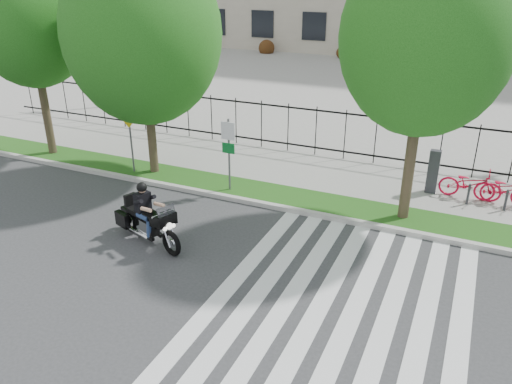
% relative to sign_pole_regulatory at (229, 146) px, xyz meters
% --- Properties ---
extents(ground, '(120.00, 120.00, 0.00)m').
position_rel_sign_pole_regulatory_xyz_m(ground, '(0.35, -4.58, -1.74)').
color(ground, '#333335').
rests_on(ground, ground).
extents(curb, '(60.00, 0.20, 0.15)m').
position_rel_sign_pole_regulatory_xyz_m(curb, '(0.35, -0.48, -1.66)').
color(curb, '#AEABA4').
rests_on(curb, ground).
extents(grass_verge, '(60.00, 1.50, 0.15)m').
position_rel_sign_pole_regulatory_xyz_m(grass_verge, '(0.35, 0.37, -1.66)').
color(grass_verge, '#1D4D13').
rests_on(grass_verge, ground).
extents(sidewalk, '(60.00, 3.50, 0.15)m').
position_rel_sign_pole_regulatory_xyz_m(sidewalk, '(0.35, 2.87, -1.66)').
color(sidewalk, gray).
rests_on(sidewalk, ground).
extents(plaza, '(80.00, 34.00, 0.10)m').
position_rel_sign_pole_regulatory_xyz_m(plaza, '(0.35, 20.42, -1.69)').
color(plaza, gray).
rests_on(plaza, ground).
extents(crosswalk_stripes, '(5.70, 8.00, 0.01)m').
position_rel_sign_pole_regulatory_xyz_m(crosswalk_stripes, '(5.18, -4.58, -1.73)').
color(crosswalk_stripes, silver).
rests_on(crosswalk_stripes, ground).
extents(iron_fence, '(30.00, 0.06, 2.00)m').
position_rel_sign_pole_regulatory_xyz_m(iron_fence, '(0.35, 4.62, -0.59)').
color(iron_fence, black).
rests_on(iron_fence, sidewalk).
extents(lamp_post_left, '(1.06, 0.70, 4.25)m').
position_rel_sign_pole_regulatory_xyz_m(lamp_post_left, '(-11.65, 7.42, 1.47)').
color(lamp_post_left, black).
rests_on(lamp_post_left, ground).
extents(street_tree_0, '(4.38, 4.38, 7.74)m').
position_rel_sign_pole_regulatory_xyz_m(street_tree_0, '(-8.44, 0.37, 3.62)').
color(street_tree_0, '#3E3022').
rests_on(street_tree_0, grass_verge).
extents(street_tree_1, '(5.37, 5.37, 8.06)m').
position_rel_sign_pole_regulatory_xyz_m(street_tree_1, '(-3.37, 0.37, 3.37)').
color(street_tree_1, '#3E3022').
rests_on(street_tree_1, grass_verge).
extents(street_tree_2, '(4.63, 4.63, 7.96)m').
position_rel_sign_pole_regulatory_xyz_m(street_tree_2, '(5.80, 0.37, 3.69)').
color(street_tree_2, '#3E3022').
rests_on(street_tree_2, grass_verge).
extents(sign_pole_regulatory, '(0.50, 0.09, 2.50)m').
position_rel_sign_pole_regulatory_xyz_m(sign_pole_regulatory, '(0.00, 0.00, 0.00)').
color(sign_pole_regulatory, '#59595B').
rests_on(sign_pole_regulatory, grass_verge).
extents(sign_pole_warning, '(0.78, 0.09, 2.49)m').
position_rel_sign_pole_regulatory_xyz_m(sign_pole_warning, '(-4.04, 0.00, 0.00)').
color(sign_pole_warning, '#59595B').
rests_on(sign_pole_warning, grass_verge).
extents(motorcycle_rider, '(2.67, 1.36, 2.15)m').
position_rel_sign_pole_regulatory_xyz_m(motorcycle_rider, '(-0.52, -3.94, -1.02)').
color(motorcycle_rider, black).
rests_on(motorcycle_rider, ground).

